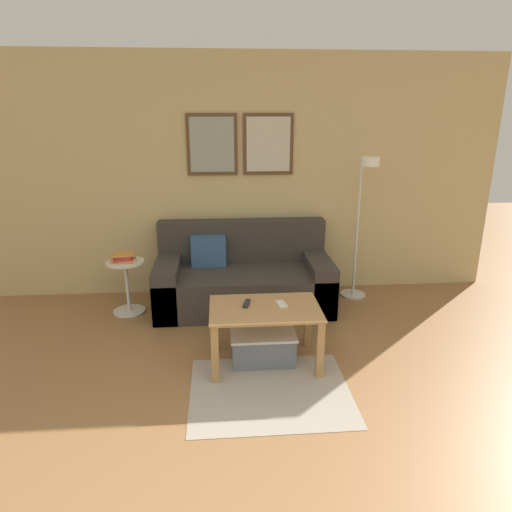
% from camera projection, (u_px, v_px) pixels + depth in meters
% --- Properties ---
extents(wall_back, '(5.60, 0.09, 2.55)m').
position_uv_depth(wall_back, '(242.00, 177.00, 4.90)').
color(wall_back, tan).
rests_on(wall_back, ground_plane).
extents(area_rug, '(1.17, 0.96, 0.01)m').
position_uv_depth(area_rug, '(270.00, 391.00, 3.35)').
color(area_rug, '#A39989').
rests_on(area_rug, ground_plane).
extents(couch, '(1.79, 0.88, 0.85)m').
position_uv_depth(couch, '(243.00, 279.00, 4.78)').
color(couch, '#38332D').
rests_on(couch, ground_plane).
extents(coffee_table, '(0.87, 0.57, 0.49)m').
position_uv_depth(coffee_table, '(265.00, 319.00, 3.63)').
color(coffee_table, '#AD7F4C').
rests_on(coffee_table, ground_plane).
extents(storage_bin, '(0.53, 0.36, 0.26)m').
position_uv_depth(storage_bin, '(263.00, 346.00, 3.74)').
color(storage_bin, slate).
rests_on(storage_bin, ground_plane).
extents(floor_lamp, '(0.27, 0.48, 1.55)m').
position_uv_depth(floor_lamp, '(362.00, 213.00, 4.67)').
color(floor_lamp, silver).
rests_on(floor_lamp, ground_plane).
extents(side_table, '(0.38, 0.38, 0.54)m').
position_uv_depth(side_table, '(127.00, 282.00, 4.58)').
color(side_table, silver).
rests_on(side_table, ground_plane).
extents(book_stack, '(0.24, 0.19, 0.08)m').
position_uv_depth(book_stack, '(123.00, 257.00, 4.50)').
color(book_stack, '#D18438').
rests_on(book_stack, side_table).
extents(remote_control, '(0.08, 0.16, 0.02)m').
position_uv_depth(remote_control, '(247.00, 303.00, 3.65)').
color(remote_control, '#232328').
rests_on(remote_control, coffee_table).
extents(cell_phone, '(0.09, 0.15, 0.01)m').
position_uv_depth(cell_phone, '(282.00, 304.00, 3.65)').
color(cell_phone, silver).
rests_on(cell_phone, coffee_table).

